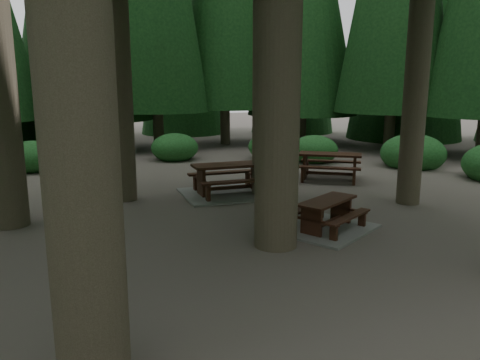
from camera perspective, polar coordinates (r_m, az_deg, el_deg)
name	(u,v)px	position (r m, az deg, el deg)	size (l,w,h in m)	color
ground	(241,254)	(8.85, 0.13, -8.99)	(80.00, 80.00, 0.00)	#584F47
picnic_table_a	(327,220)	(10.33, 10.51, -4.85)	(2.56, 2.43, 0.68)	gray
picnic_table_c	(229,184)	(13.34, -1.33, -0.44)	(2.66, 2.21, 0.89)	gray
picnic_table_d	(330,162)	(15.67, 10.88, 2.15)	(2.58, 2.48, 0.87)	black
shrub_ring	(260,219)	(9.63, 2.48, -4.75)	(23.86, 24.64, 1.49)	#1D511C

